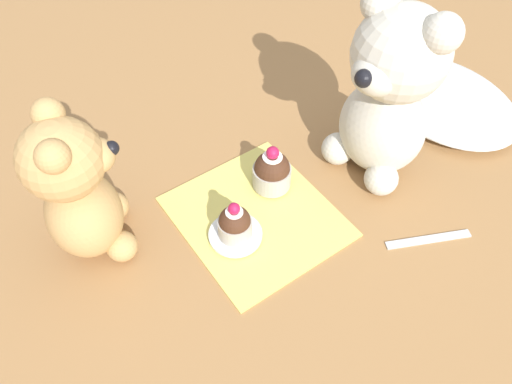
# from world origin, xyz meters

# --- Properties ---
(ground_plane) EXTENTS (4.00, 4.00, 0.00)m
(ground_plane) POSITION_xyz_m (0.00, 0.00, 0.00)
(ground_plane) COLOR #9E7042
(knitted_placemat) EXTENTS (0.22, 0.21, 0.01)m
(knitted_placemat) POSITION_xyz_m (0.00, 0.00, 0.00)
(knitted_placemat) COLOR #E0D166
(knitted_placemat) RESTS_ON ground_plane
(tulle_cloth) EXTENTS (0.28, 0.21, 0.04)m
(tulle_cloth) POSITION_xyz_m (-0.01, 0.40, 0.02)
(tulle_cloth) COLOR white
(tulle_cloth) RESTS_ON ground_plane
(teddy_bear_cream) EXTENTS (0.14, 0.15, 0.27)m
(teddy_bear_cream) POSITION_xyz_m (0.02, 0.21, 0.14)
(teddy_bear_cream) COLOR beige
(teddy_bear_cream) RESTS_ON ground_plane
(teddy_bear_tan) EXTENTS (0.13, 0.13, 0.22)m
(teddy_bear_tan) POSITION_xyz_m (-0.09, -0.20, 0.11)
(teddy_bear_tan) COLOR tan
(teddy_bear_tan) RESTS_ON ground_plane
(cupcake_near_cream_bear) EXTENTS (0.06, 0.06, 0.08)m
(cupcake_near_cream_bear) POSITION_xyz_m (-0.03, 0.05, 0.03)
(cupcake_near_cream_bear) COLOR #B2ADA3
(cupcake_near_cream_bear) RESTS_ON knitted_placemat
(saucer_plate) EXTENTS (0.07, 0.07, 0.01)m
(saucer_plate) POSITION_xyz_m (0.01, -0.04, 0.01)
(saucer_plate) COLOR silver
(saucer_plate) RESTS_ON knitted_placemat
(cupcake_near_tan_bear) EXTENTS (0.05, 0.05, 0.06)m
(cupcake_near_tan_bear) POSITION_xyz_m (0.01, -0.04, 0.03)
(cupcake_near_tan_bear) COLOR #B2ADA3
(cupcake_near_tan_bear) RESTS_ON saucer_plate
(teaspoon) EXTENTS (0.06, 0.12, 0.01)m
(teaspoon) POSITION_xyz_m (0.17, 0.17, 0.00)
(teaspoon) COLOR silver
(teaspoon) RESTS_ON ground_plane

